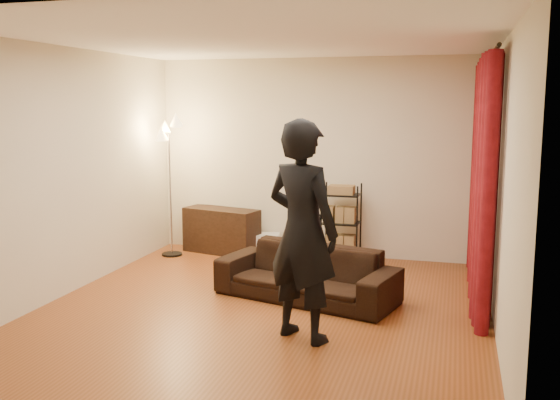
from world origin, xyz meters
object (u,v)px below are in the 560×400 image
(sofa, at_px, (307,273))
(wire_shelf, at_px, (341,223))
(media_cabinet, at_px, (222,231))
(storage_boxes, at_px, (266,244))
(person, at_px, (302,231))
(floor_lamp, at_px, (170,188))

(sofa, distance_m, wire_shelf, 1.72)
(media_cabinet, height_order, storage_boxes, media_cabinet)
(sofa, distance_m, person, 1.34)
(person, distance_m, storage_boxes, 3.30)
(person, bearing_deg, floor_lamp, -21.61)
(media_cabinet, bearing_deg, floor_lamp, -136.77)
(media_cabinet, xyz_separation_m, storage_boxes, (0.63, 0.09, -0.17))
(sofa, bearing_deg, media_cabinet, 148.79)
(sofa, relative_size, wire_shelf, 1.86)
(person, height_order, wire_shelf, person)
(wire_shelf, bearing_deg, media_cabinet, -157.04)
(media_cabinet, distance_m, storage_boxes, 0.66)
(floor_lamp, bearing_deg, storage_boxes, 19.39)
(wire_shelf, bearing_deg, sofa, -68.37)
(storage_boxes, xyz_separation_m, wire_shelf, (1.08, -0.12, 0.38))
(sofa, bearing_deg, person, -63.51)
(sofa, height_order, storage_boxes, sofa)
(wire_shelf, xyz_separation_m, floor_lamp, (-2.32, -0.32, 0.42))
(person, xyz_separation_m, floor_lamp, (-2.48, 2.50, -0.05))
(media_cabinet, height_order, wire_shelf, wire_shelf)
(media_cabinet, xyz_separation_m, floor_lamp, (-0.61, -0.34, 0.62))
(media_cabinet, bearing_deg, person, -42.85)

